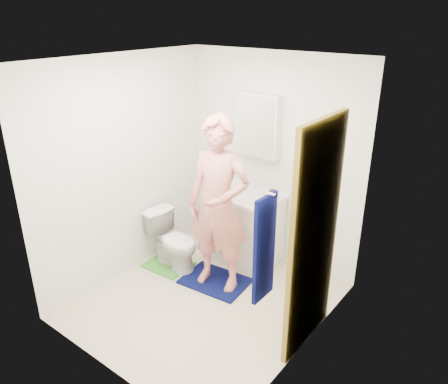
{
  "coord_description": "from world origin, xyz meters",
  "views": [
    {
      "loc": [
        2.42,
        -2.83,
        2.79
      ],
      "look_at": [
        0.04,
        0.25,
        1.15
      ],
      "focal_mm": 35.0,
      "sensor_mm": 36.0,
      "label": 1
    }
  ],
  "objects_px": {
    "toilet": "(174,241)",
    "towel": "(264,249)",
    "vanity_cabinet": "(246,230)",
    "man": "(219,205)",
    "medicine_cabinet": "(259,125)",
    "soap_dispenser": "(223,181)",
    "toothbrush_cup": "(273,195)"
  },
  "relations": [
    {
      "from": "medicine_cabinet",
      "to": "toothbrush_cup",
      "type": "height_order",
      "value": "medicine_cabinet"
    },
    {
      "from": "towel",
      "to": "soap_dispenser",
      "type": "xyz_separation_m",
      "value": [
        -1.47,
        1.43,
        -0.3
      ]
    },
    {
      "from": "medicine_cabinet",
      "to": "man",
      "type": "bearing_deg",
      "value": -84.79
    },
    {
      "from": "medicine_cabinet",
      "to": "soap_dispenser",
      "type": "distance_m",
      "value": 0.76
    },
    {
      "from": "toothbrush_cup",
      "to": "man",
      "type": "relative_size",
      "value": 0.06
    },
    {
      "from": "towel",
      "to": "man",
      "type": "bearing_deg",
      "value": 141.31
    },
    {
      "from": "towel",
      "to": "vanity_cabinet",
      "type": "bearing_deg",
      "value": 128.47
    },
    {
      "from": "man",
      "to": "towel",
      "type": "bearing_deg",
      "value": -49.64
    },
    {
      "from": "vanity_cabinet",
      "to": "man",
      "type": "xyz_separation_m",
      "value": [
        0.08,
        -0.6,
        0.55
      ]
    },
    {
      "from": "vanity_cabinet",
      "to": "soap_dispenser",
      "type": "distance_m",
      "value": 0.63
    },
    {
      "from": "medicine_cabinet",
      "to": "towel",
      "type": "xyz_separation_m",
      "value": [
        1.18,
        -1.71,
        -0.35
      ]
    },
    {
      "from": "vanity_cabinet",
      "to": "toothbrush_cup",
      "type": "relative_size",
      "value": 7.01
    },
    {
      "from": "toothbrush_cup",
      "to": "towel",
      "type": "bearing_deg",
      "value": -60.77
    },
    {
      "from": "medicine_cabinet",
      "to": "toothbrush_cup",
      "type": "bearing_deg",
      "value": -24.59
    },
    {
      "from": "toilet",
      "to": "soap_dispenser",
      "type": "relative_size",
      "value": 3.19
    },
    {
      "from": "towel",
      "to": "soap_dispenser",
      "type": "height_order",
      "value": "towel"
    },
    {
      "from": "soap_dispenser",
      "to": "toothbrush_cup",
      "type": "xyz_separation_m",
      "value": [
        0.59,
        0.15,
        -0.06
      ]
    },
    {
      "from": "vanity_cabinet",
      "to": "toilet",
      "type": "relative_size",
      "value": 1.2
    },
    {
      "from": "towel",
      "to": "toothbrush_cup",
      "type": "relative_size",
      "value": 7.01
    },
    {
      "from": "toilet",
      "to": "man",
      "type": "bearing_deg",
      "value": -81.31
    },
    {
      "from": "vanity_cabinet",
      "to": "man",
      "type": "distance_m",
      "value": 0.82
    },
    {
      "from": "toilet",
      "to": "man",
      "type": "height_order",
      "value": "man"
    },
    {
      "from": "medicine_cabinet",
      "to": "soap_dispenser",
      "type": "relative_size",
      "value": 3.35
    },
    {
      "from": "toilet",
      "to": "toothbrush_cup",
      "type": "relative_size",
      "value": 5.83
    },
    {
      "from": "vanity_cabinet",
      "to": "medicine_cabinet",
      "type": "height_order",
      "value": "medicine_cabinet"
    },
    {
      "from": "vanity_cabinet",
      "to": "medicine_cabinet",
      "type": "xyz_separation_m",
      "value": [
        0.0,
        0.22,
        1.2
      ]
    },
    {
      "from": "toilet",
      "to": "man",
      "type": "xyz_separation_m",
      "value": [
        0.64,
        0.02,
        0.62
      ]
    },
    {
      "from": "medicine_cabinet",
      "to": "soap_dispenser",
      "type": "bearing_deg",
      "value": -135.57
    },
    {
      "from": "soap_dispenser",
      "to": "toothbrush_cup",
      "type": "relative_size",
      "value": 1.83
    },
    {
      "from": "vanity_cabinet",
      "to": "toothbrush_cup",
      "type": "height_order",
      "value": "toothbrush_cup"
    },
    {
      "from": "vanity_cabinet",
      "to": "towel",
      "type": "distance_m",
      "value": 2.08
    },
    {
      "from": "toilet",
      "to": "towel",
      "type": "bearing_deg",
      "value": -109.82
    }
  ]
}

